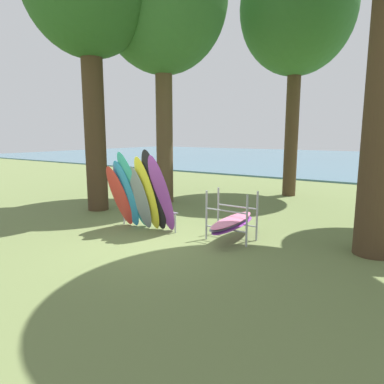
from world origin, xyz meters
The scene contains 5 objects.
ground_plane centered at (0.00, 0.00, 0.00)m, with size 80.00×80.00×0.00m, color olive.
lake_water centered at (0.00, 31.30, 0.05)m, with size 80.00×36.00×0.10m, color #477084.
tree_far_left_back centered at (0.81, 8.22, 7.51)m, with size 4.56×4.56×10.21m.
leaning_board_pile centered at (-0.76, 0.51, 1.02)m, with size 1.96×1.10×2.26m.
board_storage_rack centered at (1.67, 1.17, 0.47)m, with size 1.15×2.12×1.25m.
Camera 1 is at (5.43, -6.31, 2.63)m, focal length 32.14 mm.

